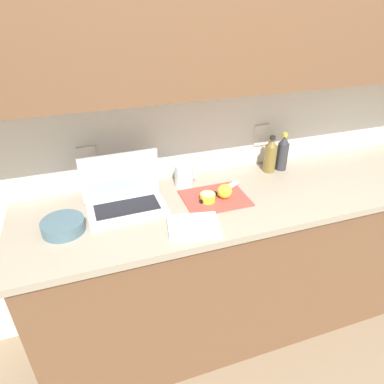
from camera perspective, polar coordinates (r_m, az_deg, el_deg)
name	(u,v)px	position (r m, az deg, el deg)	size (l,w,h in m)	color
ground_plane	(240,316)	(2.36, 7.99, -19.82)	(12.00, 12.00, 0.00)	#847056
wall_back	(242,52)	(1.73, 8.38, 22.12)	(5.20, 0.38, 2.60)	white
counter_unit	(249,260)	(2.03, 9.43, -11.09)	(2.32, 0.60, 0.92)	brown
laptop	(124,195)	(1.63, -11.20, -0.56)	(0.37, 0.24, 0.24)	silver
cutting_board	(215,198)	(1.69, 3.85, -1.02)	(0.31, 0.25, 0.01)	#D1473D
knife	(213,195)	(1.69, 3.59, -0.46)	(0.27, 0.16, 0.02)	silver
lemon_half_cut	(208,197)	(1.64, 2.65, -0.92)	(0.07, 0.07, 0.04)	yellow
lemon_whole_beside	(225,191)	(1.67, 5.46, 0.13)	(0.07, 0.07, 0.07)	yellow
bottle_green_soda	(283,153)	(1.99, 14.86, 6.27)	(0.06, 0.06, 0.22)	#333338
bottle_oil_tall	(270,156)	(1.96, 12.93, 5.93)	(0.07, 0.07, 0.21)	olive
measuring_cup	(184,175)	(1.78, -1.32, 2.81)	(0.12, 0.10, 0.11)	silver
bowl_white	(63,226)	(1.55, -20.69, -5.29)	(0.18, 0.18, 0.05)	slate
dish_towel	(194,226)	(1.48, 0.25, -5.64)	(0.22, 0.16, 0.02)	white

